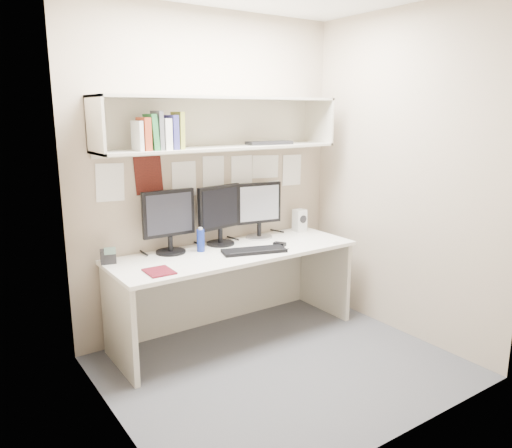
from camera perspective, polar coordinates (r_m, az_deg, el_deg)
floor at (r=3.76m, az=3.05°, el=-16.01°), size 2.40×2.00×0.01m
wall_back at (r=4.17m, az=-5.17°, el=5.68°), size 2.40×0.02×2.60m
wall_front at (r=2.63m, az=16.74°, el=1.03°), size 2.40×0.02×2.60m
wall_left at (r=2.78m, az=-16.67°, el=1.64°), size 0.02×2.00×2.60m
wall_right at (r=4.18m, az=16.51°, el=5.22°), size 0.02×2.00×2.60m
desk at (r=4.10m, az=-2.48°, el=-7.89°), size 2.00×0.70×0.73m
overhead_hutch at (r=4.01m, az=-4.29°, el=11.44°), size 2.00×0.38×0.40m
pinned_papers at (r=4.17m, az=-5.12°, el=4.99°), size 1.92×0.01×0.48m
monitor_left at (r=3.90m, az=-9.91°, el=0.54°), size 0.42×0.23×0.49m
monitor_center at (r=4.10m, az=-4.19°, el=1.28°), size 0.42×0.23×0.49m
monitor_right at (r=4.31m, az=0.30°, el=1.82°), size 0.41×0.23×0.48m
keyboard at (r=3.91m, az=-0.23°, el=-3.07°), size 0.53×0.31×0.02m
mouse at (r=4.10m, az=2.71°, el=-2.32°), size 0.10×0.11×0.03m
speaker at (r=4.59m, az=5.00°, el=0.42°), size 0.11×0.11×0.20m
blue_bottle at (r=3.94m, az=-6.34°, el=-1.84°), size 0.06×0.06×0.19m
maroon_notebook at (r=3.50m, az=-11.00°, el=-5.35°), size 0.18×0.22×0.01m
desk_phone at (r=3.78m, az=-16.54°, el=-3.56°), size 0.13×0.12×0.13m
book_stack at (r=3.67m, az=-11.04°, el=10.21°), size 0.34×0.17×0.27m
hutch_tray at (r=4.19m, az=1.52°, el=9.25°), size 0.40×0.20×0.03m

